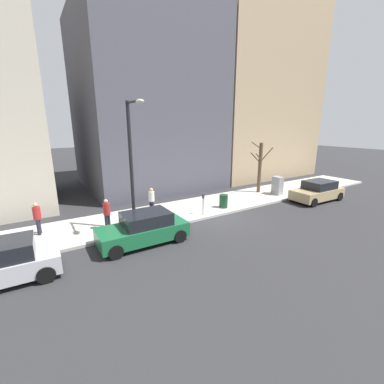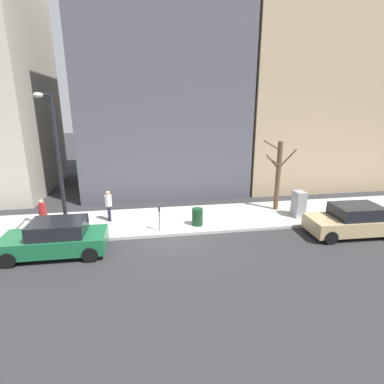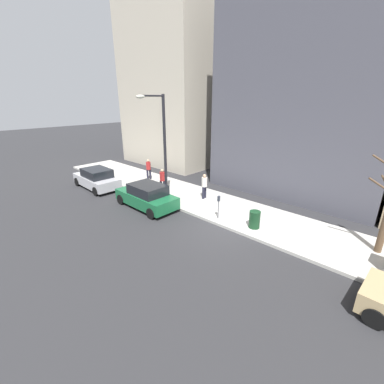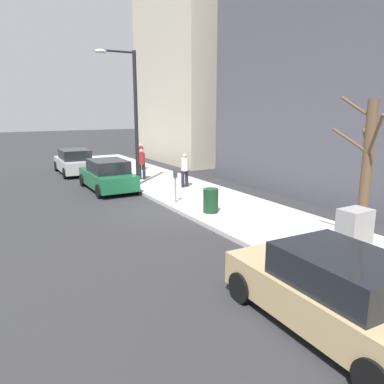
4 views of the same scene
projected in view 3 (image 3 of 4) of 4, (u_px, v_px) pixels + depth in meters
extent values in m
plane|color=#2B2B2D|center=(222.00, 228.00, 13.52)|extent=(120.00, 120.00, 0.00)
cube|color=#B2AFA8|center=(243.00, 215.00, 14.87)|extent=(4.00, 36.00, 0.15)
cylinder|color=black|center=(375.00, 318.00, 7.56)|extent=(0.24, 0.65, 0.64)
cube|color=#196038|center=(146.00, 198.00, 15.92)|extent=(1.85, 4.22, 0.70)
cube|color=black|center=(148.00, 189.00, 15.56)|extent=(1.62, 2.22, 0.60)
cylinder|color=black|center=(121.00, 199.00, 16.43)|extent=(0.23, 0.64, 0.64)
cylinder|color=black|center=(143.00, 193.00, 17.58)|extent=(0.23, 0.64, 0.64)
cylinder|color=black|center=(151.00, 213.00, 14.42)|extent=(0.23, 0.64, 0.64)
cylinder|color=black|center=(173.00, 205.00, 15.58)|extent=(0.23, 0.64, 0.64)
cube|color=#B7B7BC|center=(97.00, 181.00, 19.36)|extent=(1.93, 4.25, 0.70)
cube|color=black|center=(97.00, 173.00, 19.01)|extent=(1.67, 2.25, 0.60)
cylinder|color=black|center=(77.00, 182.00, 19.90)|extent=(0.24, 0.65, 0.64)
cylinder|color=black|center=(98.00, 177.00, 21.04)|extent=(0.24, 0.65, 0.64)
cylinder|color=black|center=(96.00, 191.00, 17.86)|extent=(0.24, 0.65, 0.64)
cylinder|color=black|center=(118.00, 186.00, 18.99)|extent=(0.24, 0.65, 0.64)
cylinder|color=slate|center=(218.00, 210.00, 14.00)|extent=(0.07, 0.07, 1.05)
cube|color=#2D333D|center=(219.00, 199.00, 13.77)|extent=(0.14, 0.10, 0.30)
cylinder|color=black|center=(165.00, 150.00, 15.92)|extent=(0.18, 0.18, 6.50)
cylinder|color=black|center=(152.00, 96.00, 14.29)|extent=(1.60, 0.10, 0.10)
ellipsoid|color=beige|center=(140.00, 97.00, 13.75)|extent=(0.56, 0.32, 0.20)
cylinder|color=brown|center=(381.00, 186.00, 10.27)|extent=(0.40, 0.96, 0.67)
cylinder|color=#14381E|center=(255.00, 219.00, 13.08)|extent=(0.56, 0.56, 0.90)
cylinder|color=#1E1E2D|center=(205.00, 192.00, 17.07)|extent=(0.16, 0.16, 0.82)
cylinder|color=#1E1E2D|center=(203.00, 193.00, 16.89)|extent=(0.16, 0.16, 0.82)
cylinder|color=silver|center=(204.00, 182.00, 16.73)|extent=(0.36, 0.36, 0.62)
sphere|color=tan|center=(205.00, 176.00, 16.59)|extent=(0.22, 0.22, 0.22)
cylinder|color=#1E1E2D|center=(161.00, 186.00, 18.17)|extent=(0.16, 0.16, 0.82)
cylinder|color=#1E1E2D|center=(164.00, 186.00, 18.18)|extent=(0.16, 0.16, 0.82)
cylinder|color=#A52323|center=(162.00, 176.00, 17.93)|extent=(0.36, 0.36, 0.62)
sphere|color=tan|center=(162.00, 171.00, 17.78)|extent=(0.22, 0.22, 0.22)
cylinder|color=#1E1E2D|center=(148.00, 175.00, 20.94)|extent=(0.16, 0.16, 0.82)
cylinder|color=#1E1E2D|center=(150.00, 174.00, 21.07)|extent=(0.16, 0.16, 0.82)
cylinder|color=#A52323|center=(148.00, 166.00, 20.76)|extent=(0.36, 0.36, 0.62)
sphere|color=tan|center=(148.00, 161.00, 20.62)|extent=(0.22, 0.22, 0.22)
cube|color=#4C4C56|center=(322.00, 84.00, 18.44)|extent=(11.17, 11.17, 14.77)
cube|color=#BCB29E|center=(183.00, 4.00, 23.76)|extent=(9.48, 9.48, 29.35)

